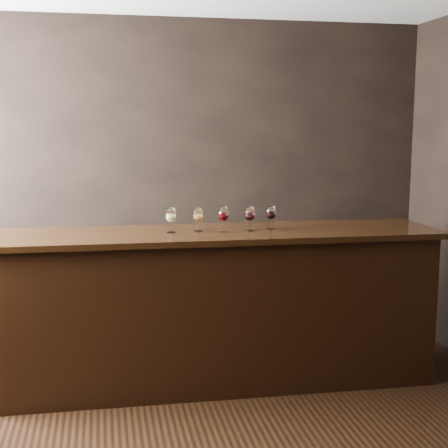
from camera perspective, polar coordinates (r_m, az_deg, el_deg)
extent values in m
cube|color=black|center=(5.46, -7.26, 3.76)|extent=(5.00, 0.02, 2.80)
cube|color=black|center=(1.11, 9.93, -17.39)|extent=(5.00, 0.02, 2.80)
cube|color=black|center=(4.62, -0.76, -7.89)|extent=(3.15, 0.77, 1.10)
cube|color=black|center=(4.49, -0.77, -0.92)|extent=(3.26, 0.85, 0.04)
cube|color=black|center=(5.43, -3.54, -5.97)|extent=(2.72, 0.40, 0.98)
cylinder|color=white|center=(4.45, -4.86, -0.75)|extent=(0.06, 0.06, 0.00)
cylinder|color=white|center=(4.44, -4.86, -0.30)|extent=(0.01, 0.01, 0.07)
ellipsoid|color=white|center=(4.43, -4.88, 0.83)|extent=(0.08, 0.08, 0.11)
cylinder|color=white|center=(4.42, -4.89, 1.45)|extent=(0.06, 0.06, 0.01)
ellipsoid|color=#C1CE69|center=(4.43, -4.88, 0.60)|extent=(0.06, 0.06, 0.05)
cylinder|color=white|center=(4.49, -2.37, -0.64)|extent=(0.06, 0.06, 0.00)
cylinder|color=white|center=(4.48, -2.37, -0.21)|extent=(0.01, 0.01, 0.06)
ellipsoid|color=white|center=(4.47, -2.38, 0.85)|extent=(0.07, 0.07, 0.10)
cylinder|color=white|center=(4.46, -2.38, 1.44)|extent=(0.05, 0.05, 0.01)
ellipsoid|color=orange|center=(4.47, -2.38, 0.64)|extent=(0.06, 0.06, 0.05)
cylinder|color=white|center=(4.47, -0.05, -0.66)|extent=(0.07, 0.07, 0.00)
cylinder|color=white|center=(4.47, -0.05, -0.20)|extent=(0.01, 0.01, 0.07)
ellipsoid|color=white|center=(4.45, -0.05, 0.94)|extent=(0.08, 0.08, 0.11)
cylinder|color=white|center=(4.45, -0.05, 1.57)|extent=(0.06, 0.06, 0.01)
ellipsoid|color=black|center=(4.46, -0.05, 0.71)|extent=(0.06, 0.06, 0.05)
cylinder|color=white|center=(4.51, 2.36, -0.59)|extent=(0.06, 0.06, 0.00)
cylinder|color=white|center=(4.51, 2.36, -0.14)|extent=(0.01, 0.01, 0.07)
ellipsoid|color=white|center=(4.49, 2.37, 0.96)|extent=(0.08, 0.08, 0.11)
cylinder|color=white|center=(4.49, 2.37, 1.56)|extent=(0.06, 0.06, 0.01)
ellipsoid|color=black|center=(4.50, 2.37, 0.73)|extent=(0.06, 0.06, 0.05)
cylinder|color=white|center=(4.60, 4.30, -0.41)|extent=(0.06, 0.06, 0.00)
cylinder|color=white|center=(4.60, 4.30, 0.01)|extent=(0.01, 0.01, 0.07)
ellipsoid|color=white|center=(4.59, 4.32, 1.05)|extent=(0.07, 0.07, 0.10)
cylinder|color=white|center=(4.58, 4.32, 1.63)|extent=(0.05, 0.05, 0.01)
ellipsoid|color=black|center=(4.59, 4.31, 0.84)|extent=(0.06, 0.06, 0.05)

